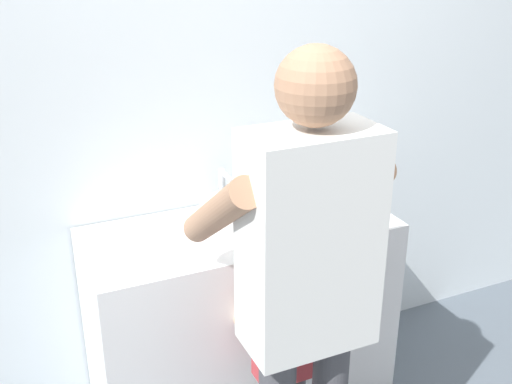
% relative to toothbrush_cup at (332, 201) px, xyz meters
% --- Properties ---
extents(back_wall, '(4.40, 0.08, 2.70)m').
position_rel_toothbrush_cup_xyz_m(back_wall, '(-0.40, 0.36, 0.43)').
color(back_wall, silver).
rests_on(back_wall, ground).
extents(vanity_cabinet, '(1.26, 0.54, 0.87)m').
position_rel_toothbrush_cup_xyz_m(vanity_cabinet, '(-0.40, 0.04, -0.49)').
color(vanity_cabinet, white).
rests_on(vanity_cabinet, ground).
extents(sink_basin, '(0.34, 0.34, 0.11)m').
position_rel_toothbrush_cup_xyz_m(sink_basin, '(-0.40, 0.02, 0.00)').
color(sink_basin, silver).
rests_on(sink_basin, vanity_cabinet).
extents(faucet, '(0.18, 0.14, 0.18)m').
position_rel_toothbrush_cup_xyz_m(faucet, '(-0.40, 0.22, 0.03)').
color(faucet, '#B7BABF').
rests_on(faucet, vanity_cabinet).
extents(toothbrush_cup, '(0.07, 0.07, 0.21)m').
position_rel_toothbrush_cup_xyz_m(toothbrush_cup, '(0.00, 0.00, 0.00)').
color(toothbrush_cup, '#4C8EB2').
rests_on(toothbrush_cup, vanity_cabinet).
extents(child_toddler, '(0.29, 0.29, 0.95)m').
position_rel_toothbrush_cup_xyz_m(child_toddler, '(-0.40, -0.37, -0.36)').
color(child_toddler, '#47474C').
rests_on(child_toddler, ground).
extents(adult_parent, '(0.53, 0.56, 1.71)m').
position_rel_toothbrush_cup_xyz_m(adult_parent, '(-0.46, -0.61, 0.10)').
color(adult_parent, '#47474C').
rests_on(adult_parent, ground).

